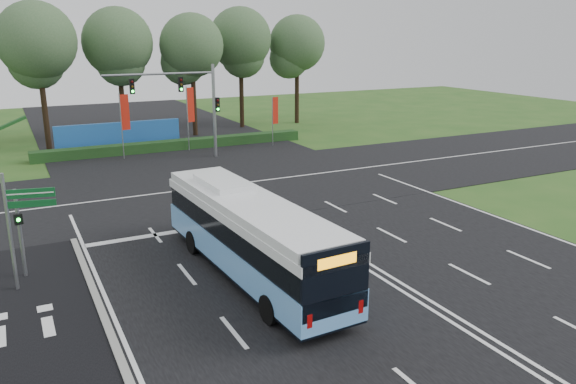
% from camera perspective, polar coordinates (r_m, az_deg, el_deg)
% --- Properties ---
extents(ground, '(120.00, 120.00, 0.00)m').
position_cam_1_polar(ground, '(25.09, 4.38, -5.63)').
color(ground, '#28521B').
rests_on(ground, ground).
extents(road_main, '(20.00, 120.00, 0.04)m').
position_cam_1_polar(road_main, '(25.08, 4.38, -5.59)').
color(road_main, black).
rests_on(road_main, ground).
extents(road_cross, '(120.00, 14.00, 0.05)m').
position_cam_1_polar(road_cross, '(35.37, -5.71, 0.75)').
color(road_cross, black).
rests_on(road_cross, ground).
extents(bike_path, '(5.00, 18.00, 0.06)m').
position_cam_1_polar(bike_path, '(19.20, -25.06, -14.14)').
color(bike_path, black).
rests_on(bike_path, ground).
extents(kerb_strip, '(0.25, 18.00, 0.12)m').
position_cam_1_polar(kerb_strip, '(19.30, -17.79, -13.08)').
color(kerb_strip, gray).
rests_on(kerb_strip, ground).
extents(city_bus, '(3.01, 11.82, 3.36)m').
position_cam_1_polar(city_bus, '(21.62, -3.86, -4.39)').
color(city_bus, '#66A8ED').
rests_on(city_bus, ground).
extents(pedestrian_signal, '(0.31, 0.42, 3.55)m').
position_cam_1_polar(pedestrian_signal, '(23.64, -25.58, -3.55)').
color(pedestrian_signal, gray).
rests_on(pedestrian_signal, ground).
extents(street_sign, '(1.70, 0.47, 4.46)m').
position_cam_1_polar(street_sign, '(22.27, -25.68, -2.43)').
color(street_sign, gray).
rests_on(street_sign, ground).
extents(banner_flag_left, '(0.71, 0.23, 4.95)m').
position_cam_1_polar(banner_flag_left, '(43.90, -16.32, 7.37)').
color(banner_flag_left, gray).
rests_on(banner_flag_left, ground).
extents(banner_flag_mid, '(0.71, 0.35, 5.17)m').
position_cam_1_polar(banner_flag_mid, '(46.05, -9.95, 8.29)').
color(banner_flag_mid, gray).
rests_on(banner_flag_mid, ground).
extents(banner_flag_right, '(0.61, 0.17, 4.18)m').
position_cam_1_polar(banner_flag_right, '(47.42, -1.37, 8.00)').
color(banner_flag_right, gray).
rests_on(banner_flag_right, ground).
extents(traffic_light_gantry, '(8.41, 0.28, 7.00)m').
position_cam_1_polar(traffic_light_gantry, '(42.52, -9.86, 9.49)').
color(traffic_light_gantry, gray).
rests_on(traffic_light_gantry, ground).
extents(hedge, '(22.00, 1.20, 0.80)m').
position_cam_1_polar(hedge, '(46.88, -11.32, 4.71)').
color(hedge, '#143917').
rests_on(hedge, ground).
extents(blue_hoarding, '(10.00, 0.30, 2.20)m').
position_cam_1_polar(blue_hoarding, '(48.30, -16.77, 5.51)').
color(blue_hoarding, '#205CB0').
rests_on(blue_hoarding, ground).
extents(eucalyptus_row, '(42.83, 9.87, 11.76)m').
position_cam_1_polar(eucalyptus_row, '(52.13, -16.52, 14.26)').
color(eucalyptus_row, black).
rests_on(eucalyptus_row, ground).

